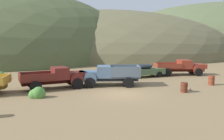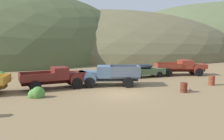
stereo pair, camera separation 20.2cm
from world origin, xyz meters
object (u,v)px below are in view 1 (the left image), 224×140
(truck_chalk_blue, at_px, (105,75))
(car_weathered_green, at_px, (146,70))
(oil_drum_by_truck, at_px, (184,87))
(truck_rust_red, at_px, (184,67))
(truck_oxblood, at_px, (59,77))
(oil_drum_spare, at_px, (211,80))

(truck_chalk_blue, height_order, car_weathered_green, truck_chalk_blue)
(truck_chalk_blue, distance_m, oil_drum_by_truck, 7.24)
(truck_rust_red, relative_size, oil_drum_by_truck, 7.82)
(truck_oxblood, distance_m, truck_chalk_blue, 4.29)
(truck_rust_red, height_order, oil_drum_by_truck, truck_rust_red)
(oil_drum_by_truck, bearing_deg, oil_drum_spare, 20.56)
(truck_rust_red, height_order, oil_drum_spare, truck_rust_red)
(truck_rust_red, relative_size, oil_drum_spare, 7.19)
(truck_chalk_blue, bearing_deg, car_weathered_green, -132.87)
(car_weathered_green, relative_size, oil_drum_spare, 5.32)
(oil_drum_by_truck, relative_size, oil_drum_spare, 0.92)
(car_weathered_green, distance_m, oil_drum_spare, 7.57)
(truck_chalk_blue, relative_size, oil_drum_spare, 6.69)
(truck_oxblood, distance_m, oil_drum_spare, 14.42)
(truck_oxblood, xyz_separation_m, truck_rust_red, (15.70, 2.70, 0.00))
(truck_oxblood, xyz_separation_m, oil_drum_spare, (13.90, -3.79, -0.54))
(oil_drum_by_truck, bearing_deg, truck_oxblood, 149.78)
(truck_chalk_blue, xyz_separation_m, oil_drum_spare, (9.63, -3.39, -0.56))
(car_weathered_green, height_order, truck_rust_red, truck_rust_red)
(truck_chalk_blue, relative_size, car_weathered_green, 1.26)
(truck_rust_red, bearing_deg, car_weathered_green, -165.52)
(oil_drum_spare, bearing_deg, car_weathered_green, 116.40)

